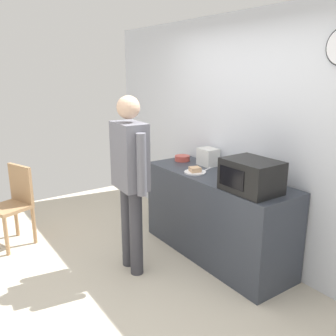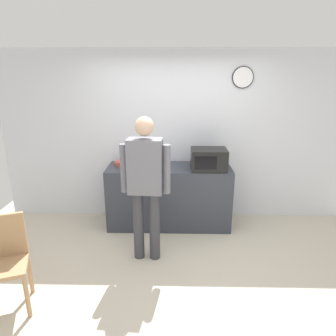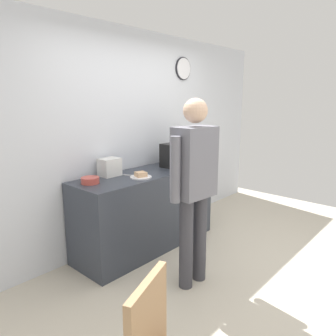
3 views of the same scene
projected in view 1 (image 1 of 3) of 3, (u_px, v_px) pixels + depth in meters
name	position (u px, v px, depth m)	size (l,w,h in m)	color
ground_plane	(122.00, 295.00, 3.34)	(6.00, 6.00, 0.00)	beige
back_wall	(251.00, 138.00, 3.87)	(5.40, 0.13, 2.60)	silver
kitchen_counter	(216.00, 216.00, 3.96)	(1.82, 0.62, 0.93)	#333842
microwave	(251.00, 176.00, 3.29)	(0.50, 0.39, 0.30)	black
sandwich_plate	(195.00, 171.00, 3.93)	(0.24, 0.24, 0.07)	white
salad_bowl	(182.00, 158.00, 4.45)	(0.19, 0.19, 0.06)	#C64C42
toaster	(208.00, 157.00, 4.22)	(0.22, 0.18, 0.20)	silver
fork_utensil	(269.00, 185.00, 3.52)	(0.17, 0.02, 0.01)	silver
spoon_utensil	(207.00, 169.00, 4.06)	(0.17, 0.02, 0.01)	silver
person_standing	(130.00, 172.00, 3.52)	(0.59, 0.27, 1.79)	#393840
wooden_chair	(15.00, 201.00, 4.23)	(0.52, 0.52, 0.94)	#A87F56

